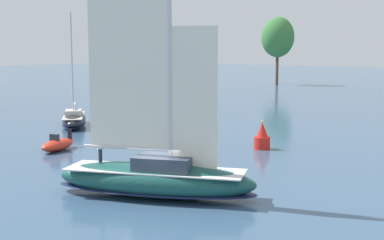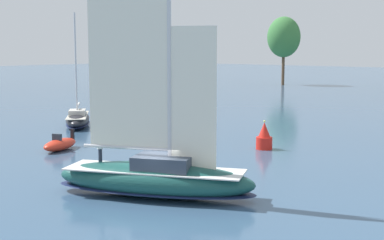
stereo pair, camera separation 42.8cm
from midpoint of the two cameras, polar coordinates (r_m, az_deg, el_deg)
name	(u,v)px [view 1 (the left image)]	position (r m, az deg, el deg)	size (l,w,h in m)	color
ground_plane	(155,197)	(27.86, -4.41, -8.14)	(400.00, 400.00, 0.00)	#385675
tree_shore_left	(278,37)	(114.81, 9.02, 8.72)	(6.93, 6.93, 14.26)	brown
sailboat_main	(155,175)	(27.57, -4.40, -5.86)	(10.85, 7.20, 14.56)	#194C47
sailboat_moored_far_slip	(74,119)	(53.70, -12.71, 0.13)	(7.46, 6.96, 10.98)	#232328
motor_tender	(58,145)	(41.26, -14.44, -2.56)	(2.58, 3.87, 1.38)	red
channel_buoy	(262,137)	(40.83, 7.18, -1.86)	(1.23, 1.23, 2.21)	red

